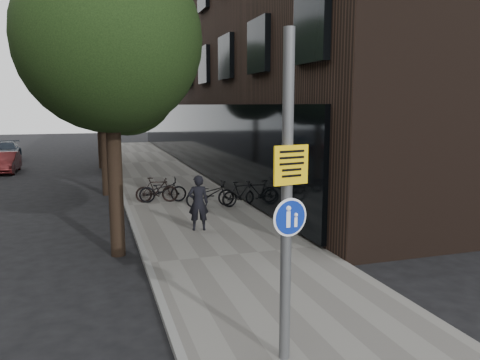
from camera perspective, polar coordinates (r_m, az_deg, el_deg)
name	(u,v)px	position (r m, az deg, el deg)	size (l,w,h in m)	color
ground	(281,317)	(8.81, 5.06, -16.28)	(120.00, 120.00, 0.00)	black
sidewalk	(187,203)	(18.04, -6.49, -2.83)	(4.50, 60.00, 0.12)	slate
curb_edge	(127,207)	(17.76, -13.65, -3.20)	(0.15, 60.00, 0.13)	slate
building_right_dark_brick	(274,23)	(31.97, 4.17, 18.50)	(12.00, 40.00, 18.00)	black
street_tree_near	(112,49)	(12.06, -15.28, 15.16)	(4.40, 4.40, 7.50)	black
street_tree_mid	(103,72)	(20.52, -16.34, 12.50)	(5.00, 5.00, 7.80)	black
street_tree_far	(99,82)	(29.51, -16.78, 11.33)	(5.00, 5.00, 7.80)	black
signpost	(287,200)	(6.51, 5.71, -2.41)	(0.54, 0.16, 4.67)	#595B5E
pedestrian	(198,203)	(13.78, -5.11, -2.78)	(0.60, 0.39, 1.64)	black
parked_bike_facade_near	(210,194)	(16.96, -3.65, -1.69)	(0.63, 1.82, 0.96)	black
parked_bike_facade_far	(241,194)	(17.07, 0.14, -1.66)	(0.44, 1.54, 0.93)	black
parked_bike_curb_near	(163,190)	(18.00, -9.40, -1.20)	(0.62, 1.78, 0.93)	black
parked_bike_curb_far	(157,190)	(17.99, -10.10, -1.19)	(0.45, 1.60, 0.96)	black
parked_car_mid	(5,163)	(29.48, -26.70, 1.92)	(1.23, 3.51, 1.16)	#4E1617
parked_car_far	(6,151)	(36.49, -26.64, 3.20)	(1.76, 4.32, 1.25)	black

